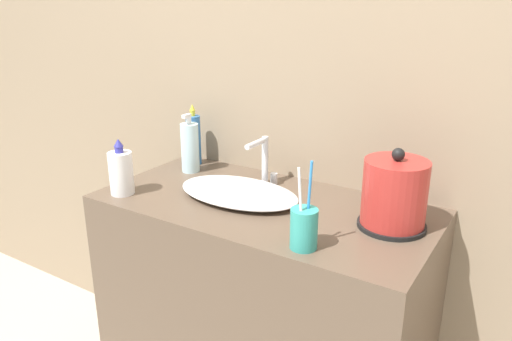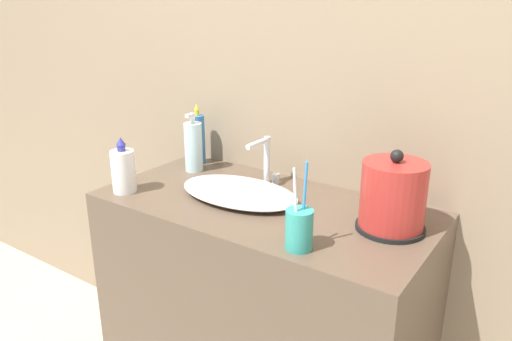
{
  "view_description": "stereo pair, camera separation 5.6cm",
  "coord_description": "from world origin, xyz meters",
  "px_view_note": "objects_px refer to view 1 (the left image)",
  "views": [
    {
      "loc": [
        0.73,
        -0.94,
        1.47
      ],
      "look_at": [
        -0.03,
        0.26,
        0.98
      ],
      "focal_mm": 35.0,
      "sensor_mm": 36.0,
      "label": 1
    },
    {
      "loc": [
        0.77,
        -0.91,
        1.47
      ],
      "look_at": [
        -0.03,
        0.26,
        0.98
      ],
      "focal_mm": 35.0,
      "sensor_mm": 36.0,
      "label": 2
    }
  ],
  "objects_px": {
    "faucet": "(264,159)",
    "electric_kettle": "(394,196)",
    "lotion_bottle": "(190,147)",
    "mouthwash_bottle": "(194,139)",
    "toothbrush_cup": "(304,228)",
    "shampoo_bottle": "(121,172)"
  },
  "relations": [
    {
      "from": "lotion_bottle",
      "to": "toothbrush_cup",
      "type": "bearing_deg",
      "value": -26.48
    },
    {
      "from": "lotion_bottle",
      "to": "mouthwash_bottle",
      "type": "xyz_separation_m",
      "value": [
        -0.04,
        0.07,
        0.01
      ]
    },
    {
      "from": "electric_kettle",
      "to": "lotion_bottle",
      "type": "bearing_deg",
      "value": 174.86
    },
    {
      "from": "lotion_bottle",
      "to": "mouthwash_bottle",
      "type": "distance_m",
      "value": 0.09
    },
    {
      "from": "electric_kettle",
      "to": "shampoo_bottle",
      "type": "height_order",
      "value": "electric_kettle"
    },
    {
      "from": "electric_kettle",
      "to": "lotion_bottle",
      "type": "height_order",
      "value": "electric_kettle"
    },
    {
      "from": "faucet",
      "to": "electric_kettle",
      "type": "distance_m",
      "value": 0.47
    },
    {
      "from": "mouthwash_bottle",
      "to": "faucet",
      "type": "bearing_deg",
      "value": -7.96
    },
    {
      "from": "electric_kettle",
      "to": "lotion_bottle",
      "type": "relative_size",
      "value": 1.07
    },
    {
      "from": "lotion_bottle",
      "to": "mouthwash_bottle",
      "type": "relative_size",
      "value": 0.93
    },
    {
      "from": "toothbrush_cup",
      "to": "faucet",
      "type": "bearing_deg",
      "value": 133.71
    },
    {
      "from": "faucet",
      "to": "toothbrush_cup",
      "type": "bearing_deg",
      "value": -46.29
    },
    {
      "from": "faucet",
      "to": "electric_kettle",
      "type": "bearing_deg",
      "value": -11.65
    },
    {
      "from": "mouthwash_bottle",
      "to": "lotion_bottle",
      "type": "bearing_deg",
      "value": -59.77
    },
    {
      "from": "electric_kettle",
      "to": "toothbrush_cup",
      "type": "height_order",
      "value": "toothbrush_cup"
    },
    {
      "from": "shampoo_bottle",
      "to": "mouthwash_bottle",
      "type": "bearing_deg",
      "value": 89.59
    },
    {
      "from": "lotion_bottle",
      "to": "shampoo_bottle",
      "type": "relative_size",
      "value": 1.17
    },
    {
      "from": "mouthwash_bottle",
      "to": "electric_kettle",
      "type": "bearing_deg",
      "value": -10.11
    },
    {
      "from": "faucet",
      "to": "mouthwash_bottle",
      "type": "height_order",
      "value": "mouthwash_bottle"
    },
    {
      "from": "lotion_bottle",
      "to": "shampoo_bottle",
      "type": "bearing_deg",
      "value": -99.19
    },
    {
      "from": "electric_kettle",
      "to": "shampoo_bottle",
      "type": "relative_size",
      "value": 1.24
    },
    {
      "from": "lotion_bottle",
      "to": "mouthwash_bottle",
      "type": "bearing_deg",
      "value": 120.23
    }
  ]
}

